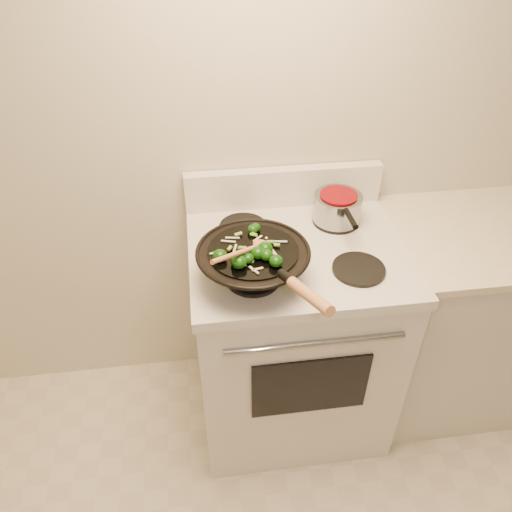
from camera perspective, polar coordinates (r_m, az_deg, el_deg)
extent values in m
plane|color=beige|center=(1.94, 9.98, 16.34)|extent=(3.50, 0.00, 3.50)
cube|color=silver|center=(2.12, 4.10, -9.53)|extent=(0.76, 0.64, 0.88)
cube|color=silver|center=(1.81, 4.74, 0.36)|extent=(0.78, 0.66, 0.04)
cube|color=silver|center=(1.99, 3.18, 7.88)|extent=(0.78, 0.05, 0.16)
cylinder|color=gray|center=(1.65, 6.81, -9.92)|extent=(0.60, 0.02, 0.02)
cube|color=black|center=(1.83, 6.23, -14.63)|extent=(0.42, 0.01, 0.28)
cylinder|color=black|center=(1.65, -0.32, -2.56)|extent=(0.18, 0.18, 0.01)
cylinder|color=black|center=(1.72, 11.65, -1.47)|extent=(0.18, 0.18, 0.01)
cylinder|color=black|center=(1.89, -1.49, 3.33)|extent=(0.18, 0.18, 0.01)
cylinder|color=black|center=(1.95, 9.11, 4.09)|extent=(0.18, 0.18, 0.01)
cube|color=silver|center=(2.40, 23.06, -6.41)|extent=(0.87, 0.60, 0.88)
cube|color=beige|center=(2.13, 26.02, 2.44)|extent=(0.89, 0.62, 0.03)
torus|color=black|center=(1.58, -0.33, 0.52)|extent=(0.37, 0.37, 0.01)
cylinder|color=black|center=(1.58, -0.33, 0.61)|extent=(0.29, 0.29, 0.01)
cylinder|color=black|center=(1.41, 3.43, -2.43)|extent=(0.05, 0.07, 0.04)
cylinder|color=#AE6E44|center=(1.31, 6.17, -4.56)|extent=(0.09, 0.19, 0.08)
ellipsoid|color=#0D3608|center=(1.50, -1.94, -0.69)|extent=(0.05, 0.05, 0.04)
cylinder|color=#53822F|center=(1.51, -1.39, -1.04)|extent=(0.02, 0.01, 0.01)
ellipsoid|color=#0D3608|center=(1.65, -0.05, 3.27)|extent=(0.03, 0.03, 0.03)
ellipsoid|color=#0D3608|center=(1.53, -4.16, 0.05)|extent=(0.04, 0.04, 0.04)
ellipsoid|color=#0D3608|center=(1.55, 1.04, 0.87)|extent=(0.05, 0.05, 0.04)
cylinder|color=#53822F|center=(1.56, 1.56, 0.52)|extent=(0.02, 0.02, 0.02)
ellipsoid|color=#0D3608|center=(1.53, 1.19, 0.13)|extent=(0.04, 0.04, 0.04)
ellipsoid|color=#0D3608|center=(1.64, -0.36, 3.08)|extent=(0.04, 0.04, 0.03)
ellipsoid|color=#0D3608|center=(1.51, -2.09, -0.32)|extent=(0.05, 0.05, 0.04)
cylinder|color=#53822F|center=(1.52, -1.55, -0.65)|extent=(0.02, 0.02, 0.02)
ellipsoid|color=#0D3608|center=(1.53, 0.20, 0.37)|extent=(0.04, 0.04, 0.04)
ellipsoid|color=#0D3608|center=(1.50, 2.30, -0.58)|extent=(0.04, 0.04, 0.04)
ellipsoid|color=#0D3608|center=(1.52, -0.93, -0.25)|extent=(0.04, 0.04, 0.03)
cylinder|color=#53822F|center=(1.53, -0.51, -0.48)|extent=(0.02, 0.02, 0.01)
ellipsoid|color=#0D3608|center=(1.54, 0.89, 0.45)|extent=(0.04, 0.04, 0.03)
cube|color=beige|center=(1.58, -2.44, 0.81)|extent=(0.02, 0.05, 0.00)
cube|color=beige|center=(1.62, -2.70, 2.08)|extent=(0.05, 0.01, 0.00)
cube|color=beige|center=(1.57, -4.66, 0.40)|extent=(0.04, 0.02, 0.00)
cube|color=beige|center=(1.50, 0.15, -1.51)|extent=(0.04, 0.01, 0.00)
cube|color=beige|center=(1.62, 0.18, 2.00)|extent=(0.04, 0.03, 0.00)
cube|color=beige|center=(1.54, -2.06, -0.16)|extent=(0.02, 0.04, 0.00)
cube|color=beige|center=(1.49, -0.24, -1.62)|extent=(0.03, 0.04, 0.00)
cube|color=beige|center=(1.61, 2.86, 1.66)|extent=(0.04, 0.01, 0.00)
cube|color=beige|center=(1.61, -3.17, 1.68)|extent=(0.05, 0.02, 0.00)
cube|color=beige|center=(1.56, 2.17, 0.31)|extent=(0.02, 0.05, 0.00)
cylinder|color=#70A836|center=(1.58, 2.41, 1.27)|extent=(0.02, 0.01, 0.02)
cylinder|color=#70A836|center=(1.63, -2.04, 2.53)|extent=(0.02, 0.02, 0.01)
cylinder|color=#70A836|center=(1.64, -0.28, 2.63)|extent=(0.03, 0.02, 0.02)
cylinder|color=#70A836|center=(1.60, 1.68, 1.63)|extent=(0.02, 0.02, 0.01)
cylinder|color=#70A836|center=(1.63, -0.25, 2.44)|extent=(0.01, 0.02, 0.01)
cylinder|color=#70A836|center=(1.52, -0.77, -0.55)|extent=(0.02, 0.03, 0.01)
cylinder|color=#70A836|center=(1.57, -3.05, 0.87)|extent=(0.03, 0.02, 0.02)
cylinder|color=#70A836|center=(1.55, 0.88, 0.36)|extent=(0.02, 0.01, 0.01)
cylinder|color=#70A836|center=(1.57, -1.59, 0.93)|extent=(0.03, 0.02, 0.01)
sphere|color=#F2EAAB|center=(1.62, 1.19, 2.05)|extent=(0.01, 0.01, 0.01)
sphere|color=#F2EAAB|center=(1.56, 2.06, 0.33)|extent=(0.01, 0.01, 0.01)
sphere|color=#F2EAAB|center=(1.55, 1.85, 0.21)|extent=(0.01, 0.01, 0.01)
ellipsoid|color=#AE6E44|center=(1.58, 0.61, 1.34)|extent=(0.07, 0.07, 0.02)
cylinder|color=#AE6E44|center=(1.48, -2.12, 0.31)|extent=(0.17, 0.18, 0.09)
cylinder|color=gray|center=(1.92, 9.28, 5.52)|extent=(0.18, 0.18, 0.10)
cylinder|color=#6B050A|center=(1.89, 9.44, 6.88)|extent=(0.14, 0.14, 0.01)
cylinder|color=black|center=(1.78, 10.77, 4.22)|extent=(0.02, 0.11, 0.02)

